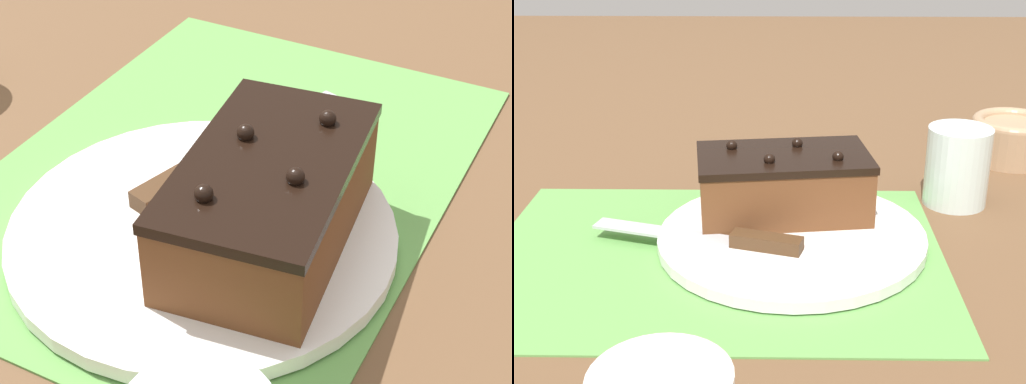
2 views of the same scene
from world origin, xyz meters
TOP-DOWN VIEW (x-y plane):
  - ground_plane at (0.00, 0.00)m, footprint 3.00×3.00m
  - placemat_woven at (0.00, 0.00)m, footprint 0.46×0.34m
  - cake_plate at (0.08, 0.03)m, footprint 0.28×0.28m
  - chocolate_cake at (0.07, 0.07)m, footprint 0.19×0.13m
  - serving_knife at (0.02, -0.00)m, footprint 0.22×0.08m

SIDE VIEW (x-z plane):
  - ground_plane at x=0.00m, z-range 0.00..0.00m
  - placemat_woven at x=0.00m, z-range 0.00..0.00m
  - cake_plate at x=0.08m, z-range 0.00..0.02m
  - serving_knife at x=0.02m, z-range 0.01..0.03m
  - chocolate_cake at x=0.07m, z-range 0.01..0.09m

